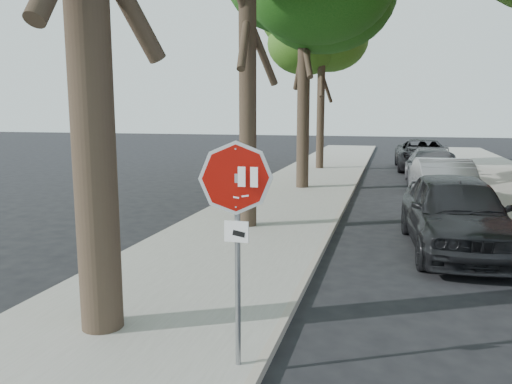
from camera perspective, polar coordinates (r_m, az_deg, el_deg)
ground at (r=6.09m, az=4.72°, el=-20.81°), size 120.00×120.00×0.00m
sidewalk_left at (r=17.78m, az=3.86°, el=-0.52°), size 4.00×55.00×0.12m
curb_left at (r=17.50m, az=10.45°, el=-0.79°), size 0.12×55.00×0.13m
curb_right at (r=17.71m, az=24.79°, el=-1.38°), size 0.12×55.00×0.13m
stop_sign at (r=5.53m, az=-2.22°, el=-2.20°), size 0.76×0.34×2.61m
tree_far at (r=26.88m, az=7.57°, el=17.99°), size 5.29×4.91×9.33m
car_a at (r=11.78m, az=21.84°, el=-2.21°), size 2.38×5.14×1.71m
car_b at (r=16.88m, az=20.73°, el=0.84°), size 2.03×4.83×1.55m
car_c at (r=22.06m, az=19.47°, el=2.65°), size 2.14×5.17×1.49m
car_d at (r=27.78m, az=18.54°, el=4.05°), size 2.86×5.88×1.61m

